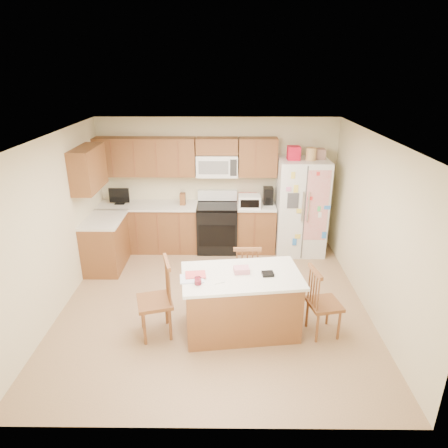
{
  "coord_description": "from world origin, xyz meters",
  "views": [
    {
      "loc": [
        0.2,
        -5.19,
        3.37
      ],
      "look_at": [
        0.14,
        0.35,
        1.16
      ],
      "focal_mm": 32.0,
      "sensor_mm": 36.0,
      "label": 1
    }
  ],
  "objects_px": {
    "stove": "(217,227)",
    "windsor_chair_back": "(246,275)",
    "windsor_chair_right": "(323,303)",
    "island": "(241,302)",
    "windsor_chair_left": "(157,301)",
    "refrigerator": "(301,206)"
  },
  "relations": [
    {
      "from": "stove",
      "to": "windsor_chair_back",
      "type": "xyz_separation_m",
      "value": [
        0.48,
        -1.87,
        -0.02
      ]
    },
    {
      "from": "windsor_chair_back",
      "to": "windsor_chair_right",
      "type": "bearing_deg",
      "value": -38.6
    },
    {
      "from": "stove",
      "to": "windsor_chair_back",
      "type": "bearing_deg",
      "value": -75.58
    },
    {
      "from": "island",
      "to": "windsor_chair_left",
      "type": "bearing_deg",
      "value": -174.68
    },
    {
      "from": "refrigerator",
      "to": "island",
      "type": "xyz_separation_m",
      "value": [
        -1.19,
        -2.5,
        -0.49
      ]
    },
    {
      "from": "refrigerator",
      "to": "windsor_chair_right",
      "type": "height_order",
      "value": "refrigerator"
    },
    {
      "from": "stove",
      "to": "island",
      "type": "xyz_separation_m",
      "value": [
        0.38,
        -2.56,
        -0.05
      ]
    },
    {
      "from": "island",
      "to": "windsor_chair_left",
      "type": "xyz_separation_m",
      "value": [
        -1.11,
        -0.1,
        0.08
      ]
    },
    {
      "from": "island",
      "to": "windsor_chair_right",
      "type": "bearing_deg",
      "value": -4.23
    },
    {
      "from": "stove",
      "to": "refrigerator",
      "type": "distance_m",
      "value": 1.63
    },
    {
      "from": "stove",
      "to": "refrigerator",
      "type": "xyz_separation_m",
      "value": [
        1.57,
        -0.06,
        0.45
      ]
    },
    {
      "from": "island",
      "to": "windsor_chair_left",
      "type": "height_order",
      "value": "windsor_chair_left"
    },
    {
      "from": "stove",
      "to": "refrigerator",
      "type": "bearing_deg",
      "value": -2.3
    },
    {
      "from": "windsor_chair_left",
      "to": "windsor_chair_right",
      "type": "distance_m",
      "value": 2.18
    },
    {
      "from": "windsor_chair_back",
      "to": "windsor_chair_right",
      "type": "distance_m",
      "value": 1.24
    },
    {
      "from": "windsor_chair_back",
      "to": "windsor_chair_right",
      "type": "relative_size",
      "value": 0.99
    },
    {
      "from": "stove",
      "to": "windsor_chair_back",
      "type": "height_order",
      "value": "stove"
    },
    {
      "from": "windsor_chair_left",
      "to": "windsor_chair_back",
      "type": "relative_size",
      "value": 1.11
    },
    {
      "from": "refrigerator",
      "to": "windsor_chair_left",
      "type": "distance_m",
      "value": 3.5
    },
    {
      "from": "windsor_chair_left",
      "to": "windsor_chair_back",
      "type": "xyz_separation_m",
      "value": [
        1.21,
        0.8,
        -0.05
      ]
    },
    {
      "from": "refrigerator",
      "to": "island",
      "type": "distance_m",
      "value": 2.81
    },
    {
      "from": "refrigerator",
      "to": "windsor_chair_right",
      "type": "bearing_deg",
      "value": -92.69
    }
  ]
}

